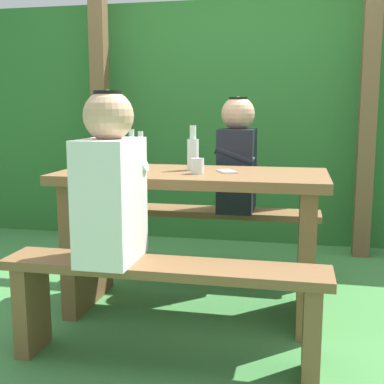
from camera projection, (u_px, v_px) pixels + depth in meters
The scene contains 14 objects.
ground_plane at pixel (192, 310), 2.77m from camera, with size 12.00×12.00×0.00m, color #418242.
hedge_backdrop at pixel (237, 123), 4.47m from camera, with size 6.40×0.79×1.95m, color #2C692C.
pergola_post_left at pixel (100, 104), 4.05m from camera, with size 0.12×0.12×2.27m, color brown.
pergola_post_right at pixel (368, 104), 3.63m from camera, with size 0.12×0.12×2.27m, color brown.
picnic_table at pixel (192, 218), 2.69m from camera, with size 1.40×0.64×0.77m.
bench_near at pixel (163, 292), 2.14m from camera, with size 1.40×0.24×0.45m.
bench_far at pixel (211, 228), 3.29m from camera, with size 1.40×0.24×0.45m.
person_white_shirt at pixel (110, 184), 2.12m from camera, with size 0.25×0.35×0.72m.
person_black_coat at pixel (237, 159), 3.18m from camera, with size 0.25×0.35×0.72m.
drinking_glass at pixel (197, 166), 2.55m from camera, with size 0.07×0.07×0.08m, color silver.
bottle_left at pixel (141, 156), 2.58m from camera, with size 0.06×0.06×0.21m.
bottle_right at pixel (132, 153), 2.75m from camera, with size 0.07×0.07×0.22m.
bottle_center at pixel (193, 152), 2.70m from camera, with size 0.06×0.06×0.24m.
cell_phone at pixel (227, 171), 2.61m from camera, with size 0.07×0.14×0.01m, color silver.
Camera 1 is at (0.54, -2.57, 1.09)m, focal length 47.06 mm.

